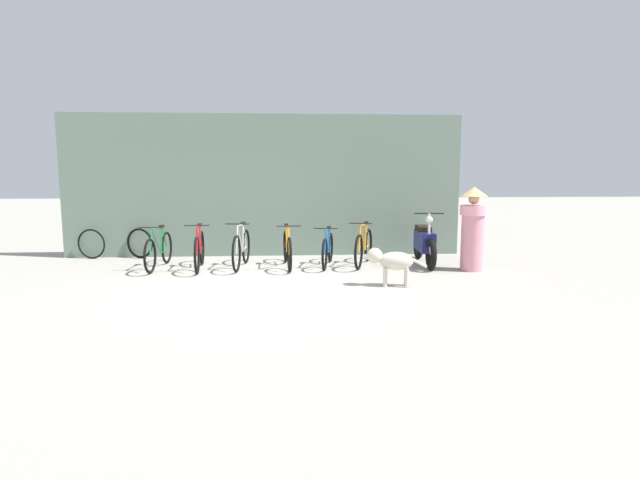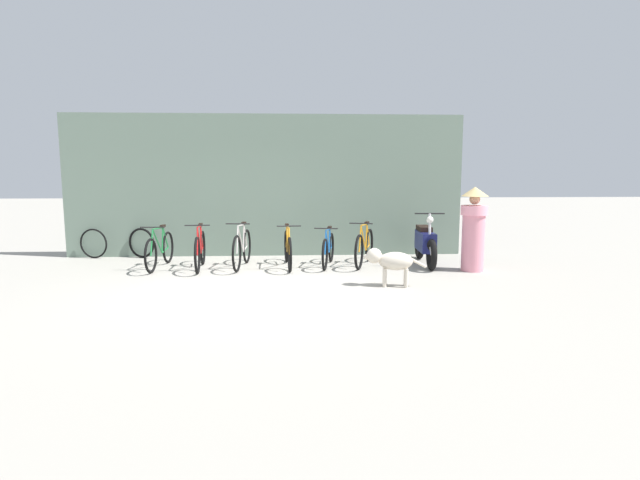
{
  "view_description": "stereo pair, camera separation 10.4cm",
  "coord_description": "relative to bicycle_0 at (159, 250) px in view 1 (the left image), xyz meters",
  "views": [
    {
      "loc": [
        0.5,
        -7.9,
        1.85
      ],
      "look_at": [
        1.09,
        1.03,
        0.65
      ],
      "focal_mm": 28.0,
      "sensor_mm": 36.0,
      "label": 1
    },
    {
      "loc": [
        0.6,
        -7.91,
        1.85
      ],
      "look_at": [
        1.09,
        1.03,
        0.65
      ],
      "focal_mm": 28.0,
      "sensor_mm": 36.0,
      "label": 2
    }
  ],
  "objects": [
    {
      "name": "person_in_robes",
      "position": [
        6.03,
        -0.62,
        0.49
      ],
      "size": [
        0.64,
        0.64,
        1.6
      ],
      "rotation": [
        0.0,
        0.0,
        2.83
      ],
      "color": "pink",
      "rests_on": "ground"
    },
    {
      "name": "stray_dog",
      "position": [
        4.21,
        -1.84,
        0.07
      ],
      "size": [
        1.03,
        0.4,
        0.63
      ],
      "rotation": [
        0.0,
        0.0,
        2.97
      ],
      "color": "beige",
      "rests_on": "ground"
    },
    {
      "name": "bicycle_5",
      "position": [
        4.06,
        0.07,
        0.01
      ],
      "size": [
        0.65,
        1.64,
        0.9
      ],
      "rotation": [
        0.0,
        0.0,
        -1.91
      ],
      "color": "black",
      "rests_on": "ground"
    },
    {
      "name": "motorcycle",
      "position": [
        5.31,
        0.09,
        0.08
      ],
      "size": [
        0.58,
        1.9,
        1.09
      ],
      "rotation": [
        0.0,
        0.0,
        -1.64
      ],
      "color": "black",
      "rests_on": "ground"
    },
    {
      "name": "bicycle_1",
      "position": [
        0.81,
        -0.16,
        0.02
      ],
      "size": [
        0.46,
        1.66,
        0.9
      ],
      "rotation": [
        0.0,
        0.0,
        -1.5
      ],
      "color": "black",
      "rests_on": "ground"
    },
    {
      "name": "bicycle_3",
      "position": [
        2.51,
        -0.04,
        0.0
      ],
      "size": [
        0.46,
        1.75,
        0.87
      ],
      "rotation": [
        0.0,
        0.0,
        -1.5
      ],
      "color": "black",
      "rests_on": "ground"
    },
    {
      "name": "spare_tire_left",
      "position": [
        -1.74,
        1.2,
        -0.03
      ],
      "size": [
        0.65,
        0.19,
        0.65
      ],
      "rotation": [
        0.0,
        0.0,
        -0.23
      ],
      "color": "black",
      "rests_on": "ground"
    },
    {
      "name": "bicycle_4",
      "position": [
        3.32,
        0.02,
        -0.02
      ],
      "size": [
        0.48,
        1.54,
        0.81
      ],
      "rotation": [
        0.0,
        0.0,
        -1.77
      ],
      "color": "black",
      "rests_on": "ground"
    },
    {
      "name": "spare_tire_right",
      "position": [
        -0.71,
        1.2,
        -0.02
      ],
      "size": [
        0.64,
        0.29,
        0.66
      ],
      "rotation": [
        0.0,
        0.0,
        -0.37
      ],
      "color": "black",
      "rests_on": "ground"
    },
    {
      "name": "ground_plane",
      "position": [
        2.02,
        -1.93,
        -0.35
      ],
      "size": [
        60.0,
        60.0,
        0.0
      ],
      "primitive_type": "plane",
      "color": "#9E998E"
    },
    {
      "name": "shop_wall_back",
      "position": [
        2.02,
        1.45,
        1.22
      ],
      "size": [
        8.83,
        0.2,
        3.14
      ],
      "color": "slate",
      "rests_on": "ground"
    },
    {
      "name": "bicycle_0",
      "position": [
        0.0,
        0.0,
        0.0
      ],
      "size": [
        0.46,
        1.73,
        0.86
      ],
      "rotation": [
        0.0,
        0.0,
        -1.62
      ],
      "color": "black",
      "rests_on": "ground"
    },
    {
      "name": "bicycle_2",
      "position": [
        1.61,
        -0.03,
        0.02
      ],
      "size": [
        0.46,
        1.68,
        0.91
      ],
      "rotation": [
        0.0,
        0.0,
        -1.67
      ],
      "color": "black",
      "rests_on": "ground"
    }
  ]
}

